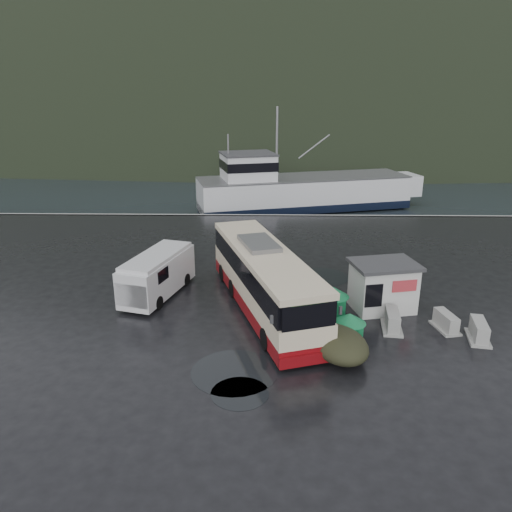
{
  "coord_description": "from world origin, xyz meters",
  "views": [
    {
      "loc": [
        1.78,
        -21.22,
        10.52
      ],
      "look_at": [
        1.28,
        4.38,
        1.7
      ],
      "focal_mm": 35.0,
      "sensor_mm": 36.0,
      "label": 1
    }
  ],
  "objects_px": {
    "white_van": "(159,295)",
    "jersey_barrier_b": "(445,329)",
    "coach_bus": "(264,309)",
    "waste_bin_right": "(332,317)",
    "jersey_barrier_a": "(391,329)",
    "ticket_kiosk": "(381,309)",
    "fishing_trawler": "(303,195)",
    "dome_tent": "(338,357)",
    "waste_bin_left": "(348,343)",
    "jersey_barrier_c": "(478,339)"
  },
  "relations": [
    {
      "from": "jersey_barrier_a",
      "to": "waste_bin_left",
      "type": "bearing_deg",
      "value": -148.04
    },
    {
      "from": "ticket_kiosk",
      "to": "jersey_barrier_b",
      "type": "height_order",
      "value": "ticket_kiosk"
    },
    {
      "from": "waste_bin_left",
      "to": "fishing_trawler",
      "type": "xyz_separation_m",
      "value": [
        0.23,
        30.45,
        0.0
      ]
    },
    {
      "from": "white_van",
      "to": "waste_bin_left",
      "type": "height_order",
      "value": "white_van"
    },
    {
      "from": "dome_tent",
      "to": "fishing_trawler",
      "type": "xyz_separation_m",
      "value": [
        0.82,
        31.6,
        0.0
      ]
    },
    {
      "from": "coach_bus",
      "to": "waste_bin_left",
      "type": "xyz_separation_m",
      "value": [
        3.61,
        -3.37,
        0.0
      ]
    },
    {
      "from": "coach_bus",
      "to": "jersey_barrier_b",
      "type": "distance_m",
      "value": 8.45
    },
    {
      "from": "dome_tent",
      "to": "jersey_barrier_b",
      "type": "xyz_separation_m",
      "value": [
        5.19,
        2.55,
        0.0
      ]
    },
    {
      "from": "dome_tent",
      "to": "ticket_kiosk",
      "type": "distance_m",
      "value": 5.45
    },
    {
      "from": "jersey_barrier_b",
      "to": "jersey_barrier_c",
      "type": "xyz_separation_m",
      "value": [
        1.11,
        -0.93,
        0.0
      ]
    },
    {
      "from": "white_van",
      "to": "jersey_barrier_c",
      "type": "xyz_separation_m",
      "value": [
        14.9,
        -4.59,
        0.0
      ]
    },
    {
      "from": "dome_tent",
      "to": "jersey_barrier_a",
      "type": "height_order",
      "value": "dome_tent"
    },
    {
      "from": "waste_bin_left",
      "to": "jersey_barrier_c",
      "type": "xyz_separation_m",
      "value": [
        5.71,
        0.46,
        0.0
      ]
    },
    {
      "from": "fishing_trawler",
      "to": "waste_bin_left",
      "type": "bearing_deg",
      "value": -105.66
    },
    {
      "from": "white_van",
      "to": "jersey_barrier_b",
      "type": "distance_m",
      "value": 14.27
    },
    {
      "from": "waste_bin_right",
      "to": "fishing_trawler",
      "type": "relative_size",
      "value": 0.06
    },
    {
      "from": "jersey_barrier_c",
      "to": "waste_bin_left",
      "type": "bearing_deg",
      "value": -175.43
    },
    {
      "from": "waste_bin_left",
      "to": "ticket_kiosk",
      "type": "bearing_deg",
      "value": 58.43
    },
    {
      "from": "jersey_barrier_c",
      "to": "jersey_barrier_b",
      "type": "bearing_deg",
      "value": 139.85
    },
    {
      "from": "coach_bus",
      "to": "jersey_barrier_c",
      "type": "relative_size",
      "value": 6.82
    },
    {
      "from": "white_van",
      "to": "coach_bus",
      "type": "bearing_deg",
      "value": -0.57
    },
    {
      "from": "jersey_barrier_a",
      "to": "jersey_barrier_c",
      "type": "height_order",
      "value": "jersey_barrier_a"
    },
    {
      "from": "jersey_barrier_b",
      "to": "jersey_barrier_a",
      "type": "bearing_deg",
      "value": -179.26
    },
    {
      "from": "ticket_kiosk",
      "to": "fishing_trawler",
      "type": "bearing_deg",
      "value": 82.14
    },
    {
      "from": "jersey_barrier_c",
      "to": "fishing_trawler",
      "type": "xyz_separation_m",
      "value": [
        -5.48,
        29.99,
        0.0
      ]
    },
    {
      "from": "ticket_kiosk",
      "to": "jersey_barrier_b",
      "type": "distance_m",
      "value": 3.24
    },
    {
      "from": "ticket_kiosk",
      "to": "fishing_trawler",
      "type": "distance_m",
      "value": 26.97
    },
    {
      "from": "coach_bus",
      "to": "jersey_barrier_a",
      "type": "distance_m",
      "value": 6.13
    },
    {
      "from": "ticket_kiosk",
      "to": "jersey_barrier_c",
      "type": "height_order",
      "value": "ticket_kiosk"
    },
    {
      "from": "dome_tent",
      "to": "jersey_barrier_a",
      "type": "xyz_separation_m",
      "value": [
        2.77,
        2.52,
        0.0
      ]
    },
    {
      "from": "waste_bin_left",
      "to": "ticket_kiosk",
      "type": "height_order",
      "value": "ticket_kiosk"
    },
    {
      "from": "ticket_kiosk",
      "to": "fishing_trawler",
      "type": "xyz_separation_m",
      "value": [
        -1.95,
        26.9,
        0.0
      ]
    },
    {
      "from": "ticket_kiosk",
      "to": "waste_bin_right",
      "type": "bearing_deg",
      "value": -171.09
    },
    {
      "from": "jersey_barrier_a",
      "to": "fishing_trawler",
      "type": "relative_size",
      "value": 0.07
    },
    {
      "from": "jersey_barrier_a",
      "to": "jersey_barrier_b",
      "type": "xyz_separation_m",
      "value": [
        2.43,
        0.03,
        0.0
      ]
    },
    {
      "from": "ticket_kiosk",
      "to": "jersey_barrier_c",
      "type": "distance_m",
      "value": 4.69
    },
    {
      "from": "fishing_trawler",
      "to": "jersey_barrier_c",
      "type": "bearing_deg",
      "value": -94.88
    },
    {
      "from": "dome_tent",
      "to": "jersey_barrier_c",
      "type": "distance_m",
      "value": 6.5
    },
    {
      "from": "waste_bin_right",
      "to": "jersey_barrier_a",
      "type": "relative_size",
      "value": 0.9
    },
    {
      "from": "waste_bin_left",
      "to": "jersey_barrier_c",
      "type": "relative_size",
      "value": 0.83
    },
    {
      "from": "white_van",
      "to": "jersey_barrier_a",
      "type": "xyz_separation_m",
      "value": [
        11.37,
        -3.69,
        0.0
      ]
    },
    {
      "from": "jersey_barrier_b",
      "to": "white_van",
      "type": "bearing_deg",
      "value": 165.16
    },
    {
      "from": "dome_tent",
      "to": "fishing_trawler",
      "type": "relative_size",
      "value": 0.12
    },
    {
      "from": "waste_bin_right",
      "to": "jersey_barrier_a",
      "type": "distance_m",
      "value": 2.84
    },
    {
      "from": "waste_bin_right",
      "to": "jersey_barrier_b",
      "type": "xyz_separation_m",
      "value": [
        4.99,
        -1.17,
        0.0
      ]
    },
    {
      "from": "waste_bin_left",
      "to": "ticket_kiosk",
      "type": "relative_size",
      "value": 0.45
    },
    {
      "from": "waste_bin_right",
      "to": "dome_tent",
      "type": "xyz_separation_m",
      "value": [
        -0.2,
        -3.72,
        0.0
      ]
    },
    {
      "from": "coach_bus",
      "to": "waste_bin_right",
      "type": "bearing_deg",
      "value": -31.7
    },
    {
      "from": "jersey_barrier_c",
      "to": "white_van",
      "type": "bearing_deg",
      "value": 162.88
    },
    {
      "from": "coach_bus",
      "to": "waste_bin_left",
      "type": "height_order",
      "value": "coach_bus"
    }
  ]
}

